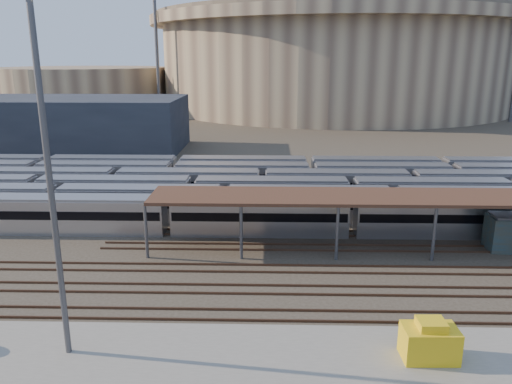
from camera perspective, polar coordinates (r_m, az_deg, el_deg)
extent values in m
plane|color=#383026|center=(44.55, -2.52, -8.25)|extent=(420.00, 420.00, 0.00)
cube|color=gray|center=(32.24, -13.87, -18.50)|extent=(50.00, 9.00, 0.20)
cube|color=#B2B3B7|center=(52.31, -9.96, -2.73)|extent=(112.00, 2.90, 3.60)
cube|color=#B2B3B7|center=(55.51, -3.66, -1.46)|extent=(112.00, 2.90, 3.60)
cube|color=#B2B3B7|center=(60.01, -7.23, -0.26)|extent=(112.00, 2.90, 3.60)
cube|color=#B2B3B7|center=(63.38, 0.72, 0.70)|extent=(112.00, 2.90, 3.60)
cube|color=#B2B3B7|center=(67.69, 6.37, 1.56)|extent=(112.00, 2.90, 3.60)
cube|color=#B2B3B7|center=(71.76, 6.05, 2.36)|extent=(112.00, 2.90, 3.60)
cylinder|color=#505155|center=(46.06, -12.45, -4.46)|extent=(0.30, 0.30, 5.00)
cylinder|color=#505155|center=(51.03, -11.03, -2.42)|extent=(0.30, 0.30, 5.00)
cylinder|color=#505155|center=(44.79, -1.71, -4.66)|extent=(0.30, 0.30, 5.00)
cylinder|color=#505155|center=(49.89, -1.37, -2.54)|extent=(0.30, 0.30, 5.00)
cylinder|color=#505155|center=(45.14, 9.26, -4.70)|extent=(0.30, 0.30, 5.00)
cylinder|color=#505155|center=(50.20, 8.46, -2.59)|extent=(0.30, 0.30, 5.00)
cylinder|color=#505155|center=(47.08, 19.68, -4.58)|extent=(0.30, 0.30, 5.00)
cylinder|color=#505155|center=(51.95, 17.89, -2.57)|extent=(0.30, 0.30, 5.00)
cylinder|color=#505155|center=(55.00, 26.50, -2.49)|extent=(0.30, 0.30, 5.00)
cube|color=#3E2B19|center=(50.21, 23.68, -0.59)|extent=(60.00, 6.00, 0.30)
cube|color=#4C3323|center=(42.91, -2.68, -9.08)|extent=(170.00, 0.12, 0.18)
cube|color=#4C3323|center=(44.28, -2.54, -8.27)|extent=(170.00, 0.12, 0.18)
cube|color=#4C3323|center=(39.32, -3.11, -11.48)|extent=(170.00, 0.12, 0.18)
cube|color=#4C3323|center=(40.66, -2.94, -10.53)|extent=(170.00, 0.12, 0.18)
cube|color=#4C3323|center=(35.81, -3.62, -14.37)|extent=(170.00, 0.12, 0.18)
cube|color=#4C3323|center=(37.11, -3.42, -13.22)|extent=(170.00, 0.12, 0.18)
cylinder|color=tan|center=(182.09, 8.70, 13.98)|extent=(116.00, 116.00, 28.00)
cylinder|color=tan|center=(182.42, 8.91, 18.85)|extent=(124.00, 124.00, 3.00)
cylinder|color=brown|center=(182.58, 8.94, 19.55)|extent=(120.00, 120.00, 1.50)
cylinder|color=tan|center=(182.29, -19.09, 11.12)|extent=(56.00, 56.00, 14.00)
cube|color=#1E232D|center=(103.78, -20.16, 7.32)|extent=(42.00, 20.00, 10.00)
cylinder|color=#505155|center=(154.29, -11.24, 15.13)|extent=(1.00, 1.00, 36.00)
cylinder|color=#505155|center=(201.14, -2.28, 15.39)|extent=(1.00, 1.00, 36.00)
cube|color=#FFF2CC|center=(202.07, -2.35, 20.84)|extent=(4.00, 0.60, 2.40)
cylinder|color=#505155|center=(30.32, -22.38, -0.02)|extent=(0.36, 0.36, 20.39)
cube|color=gold|center=(32.84, 19.21, -15.99)|extent=(3.27, 2.10, 2.02)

